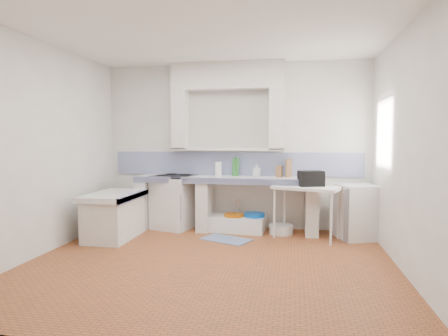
% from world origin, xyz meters
% --- Properties ---
extents(floor, '(4.50, 4.50, 0.00)m').
position_xyz_m(floor, '(0.00, 0.00, 0.00)').
color(floor, '#9E5128').
rests_on(floor, ground).
extents(ceiling, '(4.50, 4.50, 0.00)m').
position_xyz_m(ceiling, '(0.00, 0.00, 2.80)').
color(ceiling, white).
rests_on(ceiling, ground).
extents(wall_back, '(4.50, 0.00, 4.50)m').
position_xyz_m(wall_back, '(0.00, 2.00, 1.40)').
color(wall_back, white).
rests_on(wall_back, ground).
extents(wall_front, '(4.50, 0.00, 4.50)m').
position_xyz_m(wall_front, '(0.00, -2.00, 1.40)').
color(wall_front, white).
rests_on(wall_front, ground).
extents(wall_left, '(0.00, 4.50, 4.50)m').
position_xyz_m(wall_left, '(-2.25, 0.00, 1.40)').
color(wall_left, white).
rests_on(wall_left, ground).
extents(wall_right, '(0.00, 4.50, 4.50)m').
position_xyz_m(wall_right, '(2.25, 0.00, 1.40)').
color(wall_right, white).
rests_on(wall_right, ground).
extents(alcove_mass, '(1.90, 0.25, 0.45)m').
position_xyz_m(alcove_mass, '(-0.10, 1.88, 2.58)').
color(alcove_mass, white).
rests_on(alcove_mass, ground).
extents(window_frame, '(0.35, 0.86, 1.06)m').
position_xyz_m(window_frame, '(2.42, 1.20, 1.60)').
color(window_frame, '#3C2113').
rests_on(window_frame, ground).
extents(lace_valance, '(0.01, 0.84, 0.24)m').
position_xyz_m(lace_valance, '(2.28, 1.20, 1.98)').
color(lace_valance, white).
rests_on(lace_valance, ground).
extents(counter_slab, '(3.00, 0.60, 0.08)m').
position_xyz_m(counter_slab, '(-0.10, 1.70, 0.86)').
color(counter_slab, white).
rests_on(counter_slab, ground).
extents(counter_lip, '(3.00, 0.04, 0.10)m').
position_xyz_m(counter_lip, '(-0.10, 1.42, 0.86)').
color(counter_lip, navy).
rests_on(counter_lip, ground).
extents(counter_pier_left, '(0.20, 0.55, 0.82)m').
position_xyz_m(counter_pier_left, '(-1.50, 1.70, 0.41)').
color(counter_pier_left, white).
rests_on(counter_pier_left, ground).
extents(counter_pier_mid, '(0.20, 0.55, 0.82)m').
position_xyz_m(counter_pier_mid, '(-0.45, 1.70, 0.41)').
color(counter_pier_mid, white).
rests_on(counter_pier_mid, ground).
extents(counter_pier_right, '(0.20, 0.55, 0.82)m').
position_xyz_m(counter_pier_right, '(1.30, 1.70, 0.41)').
color(counter_pier_right, white).
rests_on(counter_pier_right, ground).
extents(peninsula_top, '(0.70, 1.10, 0.08)m').
position_xyz_m(peninsula_top, '(-1.70, 0.90, 0.66)').
color(peninsula_top, white).
rests_on(peninsula_top, ground).
extents(peninsula_base, '(0.60, 1.00, 0.62)m').
position_xyz_m(peninsula_base, '(-1.70, 0.90, 0.31)').
color(peninsula_base, white).
rests_on(peninsula_base, ground).
extents(peninsula_lip, '(0.04, 1.10, 0.10)m').
position_xyz_m(peninsula_lip, '(-1.37, 0.90, 0.66)').
color(peninsula_lip, navy).
rests_on(peninsula_lip, ground).
extents(backsplash, '(4.27, 0.03, 0.40)m').
position_xyz_m(backsplash, '(0.00, 1.99, 1.10)').
color(backsplash, navy).
rests_on(backsplash, ground).
extents(stove, '(0.76, 0.75, 0.88)m').
position_xyz_m(stove, '(-1.00, 1.72, 0.44)').
color(stove, white).
rests_on(stove, ground).
extents(sink, '(0.98, 0.59, 0.23)m').
position_xyz_m(sink, '(0.09, 1.71, 0.11)').
color(sink, white).
rests_on(sink, ground).
extents(side_table, '(1.09, 0.83, 0.04)m').
position_xyz_m(side_table, '(1.21, 1.42, 0.40)').
color(side_table, white).
rests_on(side_table, ground).
extents(fridge, '(0.68, 0.68, 0.83)m').
position_xyz_m(fridge, '(1.97, 1.54, 0.41)').
color(fridge, white).
rests_on(fridge, ground).
extents(bucket_red, '(0.33, 0.33, 0.25)m').
position_xyz_m(bucket_red, '(-0.21, 1.71, 0.12)').
color(bucket_red, red).
rests_on(bucket_red, ground).
extents(bucket_orange, '(0.39, 0.39, 0.30)m').
position_xyz_m(bucket_orange, '(0.05, 1.63, 0.15)').
color(bucket_orange, '#C96004').
rests_on(bucket_orange, ground).
extents(bucket_blue, '(0.43, 0.43, 0.31)m').
position_xyz_m(bucket_blue, '(0.39, 1.67, 0.16)').
color(bucket_blue, blue).
rests_on(bucket_blue, ground).
extents(basin_white, '(0.47, 0.47, 0.15)m').
position_xyz_m(basin_white, '(0.82, 1.63, 0.07)').
color(basin_white, white).
rests_on(basin_white, ground).
extents(water_bottle_a, '(0.11, 0.11, 0.32)m').
position_xyz_m(water_bottle_a, '(0.05, 1.85, 0.16)').
color(water_bottle_a, silver).
rests_on(water_bottle_a, ground).
extents(water_bottle_b, '(0.09, 0.09, 0.31)m').
position_xyz_m(water_bottle_b, '(0.24, 1.84, 0.15)').
color(water_bottle_b, silver).
rests_on(water_bottle_b, ground).
extents(black_bag, '(0.42, 0.31, 0.23)m').
position_xyz_m(black_bag, '(1.27, 1.44, 0.92)').
color(black_bag, black).
rests_on(black_bag, side_table).
extents(green_bottle_a, '(0.09, 0.09, 0.32)m').
position_xyz_m(green_bottle_a, '(0.07, 1.85, 1.06)').
color(green_bottle_a, '#28682B').
rests_on(green_bottle_a, counter_slab).
extents(green_bottle_b, '(0.07, 0.07, 0.30)m').
position_xyz_m(green_bottle_b, '(0.02, 1.84, 1.05)').
color(green_bottle_b, '#28682B').
rests_on(green_bottle_b, counter_slab).
extents(knife_block, '(0.12, 0.11, 0.19)m').
position_xyz_m(knife_block, '(0.77, 1.80, 0.99)').
color(knife_block, '#98693D').
rests_on(knife_block, counter_slab).
extents(cutting_board, '(0.10, 0.21, 0.29)m').
position_xyz_m(cutting_board, '(0.93, 1.85, 1.05)').
color(cutting_board, '#98693D').
rests_on(cutting_board, counter_slab).
extents(paper_towel, '(0.16, 0.16, 0.23)m').
position_xyz_m(paper_towel, '(-0.25, 1.85, 1.02)').
color(paper_towel, white).
rests_on(paper_towel, counter_slab).
extents(soap_bottle, '(0.12, 0.12, 0.21)m').
position_xyz_m(soap_bottle, '(0.40, 1.85, 1.00)').
color(soap_bottle, white).
rests_on(soap_bottle, counter_slab).
extents(rug, '(0.82, 0.65, 0.01)m').
position_xyz_m(rug, '(0.02, 1.11, 0.01)').
color(rug, '#285197').
rests_on(rug, ground).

